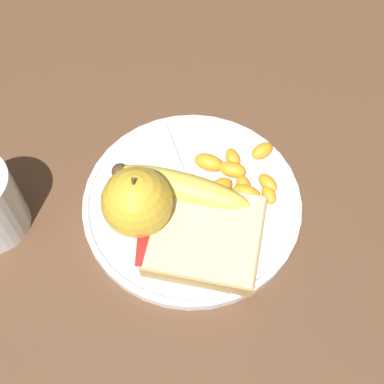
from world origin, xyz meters
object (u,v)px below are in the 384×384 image
object	(u,v)px
banana	(179,188)
fork	(189,198)
bread_slice	(206,235)
plate	(192,203)
jam_packet	(157,255)
apple	(137,202)

from	to	relation	value
banana	fork	distance (m)	0.02
bread_slice	fork	world-z (taller)	bread_slice
plate	bread_slice	world-z (taller)	bread_slice
plate	fork	distance (m)	0.01
jam_packet	bread_slice	bearing A→B (deg)	-154.69
bread_slice	apple	bearing A→B (deg)	-17.73
banana	fork	xyz separation A→B (m)	(-0.01, 0.00, -0.02)
plate	jam_packet	bearing A→B (deg)	64.48
apple	plate	bearing A→B (deg)	-156.36
plate	fork	world-z (taller)	fork
plate	jam_packet	size ratio (longest dim) A/B	5.81
fork	jam_packet	distance (m)	0.08
banana	apple	bearing A→B (deg)	35.67
bread_slice	plate	bearing A→B (deg)	-71.85
apple	fork	world-z (taller)	apple
plate	jam_packet	xyz separation A→B (m)	(0.03, 0.07, 0.01)
banana	jam_packet	size ratio (longest dim) A/B	3.79
fork	jam_packet	xyz separation A→B (m)	(0.03, 0.08, 0.01)
apple	bread_slice	world-z (taller)	apple
plate	apple	distance (m)	0.08
apple	fork	bearing A→B (deg)	-152.34
bread_slice	banana	bearing A→B (deg)	-61.13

